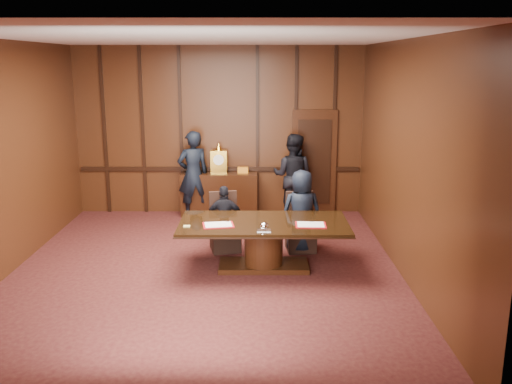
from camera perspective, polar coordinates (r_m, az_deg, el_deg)
room at (r=8.14m, az=-5.04°, el=3.27°), size 7.00×7.04×3.50m
sideboard at (r=11.45m, az=-3.87°, el=-0.03°), size 1.60×0.45×1.54m
conference_table at (r=8.45m, az=0.81°, el=-4.79°), size 2.62×1.32×0.76m
folder_left at (r=8.22m, az=-3.99°, el=-3.47°), size 0.51×0.40×0.02m
folder_right at (r=8.24m, az=5.78°, el=-3.45°), size 0.47×0.35×0.02m
inkstand at (r=7.93m, az=0.86°, el=-3.72°), size 0.20×0.14×0.12m
notepad at (r=8.20m, az=-7.30°, el=-3.58°), size 0.11×0.08×0.01m
chair_left at (r=9.37m, az=-3.28°, el=-4.35°), size 0.57×0.57×0.99m
chair_right at (r=9.38m, az=4.71°, el=-4.35°), size 0.52×0.52×0.99m
signatory_left at (r=9.21m, az=-3.29°, el=-2.85°), size 0.68×0.30×1.14m
signatory_right at (r=9.19m, az=4.82°, el=-2.03°), size 0.76×0.56×1.42m
witness_left at (r=11.25m, az=-6.63°, el=1.85°), size 0.78×0.65×1.81m
witness_right at (r=11.20m, az=3.87°, el=1.70°), size 1.01×0.89×1.75m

